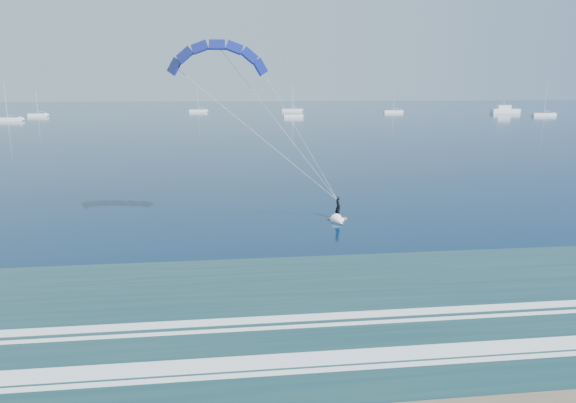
# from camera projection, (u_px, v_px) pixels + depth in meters

# --- Properties ---
(kitesurfer_rig) EXTENTS (15.59, 8.94, 15.58)m
(kitesurfer_rig) POSITION_uv_depth(u_px,v_px,m) (284.00, 131.00, 39.31)
(kitesurfer_rig) COLOR orange
(kitesurfer_rig) RESTS_ON ground
(motor_yacht) EXTENTS (13.11, 3.50, 5.67)m
(motor_yacht) POSITION_uv_depth(u_px,v_px,m) (505.00, 110.00, 236.63)
(motor_yacht) COLOR white
(motor_yacht) RESTS_ON ground
(sailboat_0) EXTENTS (9.99, 2.40, 13.41)m
(sailboat_0) POSITION_uv_depth(u_px,v_px,m) (8.00, 119.00, 179.95)
(sailboat_0) COLOR white
(sailboat_0) RESTS_ON ground
(sailboat_1) EXTENTS (7.44, 2.40, 10.39)m
(sailboat_1) POSITION_uv_depth(u_px,v_px,m) (38.00, 115.00, 208.28)
(sailboat_1) COLOR white
(sailboat_1) RESTS_ON ground
(sailboat_2) EXTENTS (8.47, 2.40, 11.45)m
(sailboat_2) POSITION_uv_depth(u_px,v_px,m) (198.00, 111.00, 246.62)
(sailboat_2) COLOR white
(sailboat_2) RESTS_ON ground
(sailboat_3) EXTENTS (7.39, 2.40, 10.44)m
(sailboat_3) POSITION_uv_depth(u_px,v_px,m) (293.00, 116.00, 201.08)
(sailboat_3) COLOR white
(sailboat_3) RESTS_ON ground
(sailboat_4) EXTENTS (10.21, 2.40, 13.68)m
(sailboat_4) POSITION_uv_depth(u_px,v_px,m) (292.00, 110.00, 255.89)
(sailboat_4) COLOR white
(sailboat_4) RESTS_ON ground
(sailboat_5) EXTENTS (8.92, 2.40, 12.15)m
(sailboat_5) POSITION_uv_depth(u_px,v_px,m) (393.00, 111.00, 239.21)
(sailboat_5) COLOR white
(sailboat_5) RESTS_ON ground
(sailboat_6) EXTENTS (9.96, 2.40, 13.32)m
(sailboat_6) POSITION_uv_depth(u_px,v_px,m) (544.00, 114.00, 212.97)
(sailboat_6) COLOR white
(sailboat_6) RESTS_ON ground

